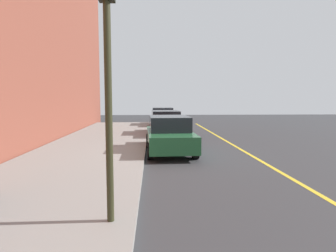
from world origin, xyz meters
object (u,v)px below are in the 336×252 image
object	(u,v)px
parked_car_maroon	(166,123)
parked_car_green	(170,135)
parked_car_silver	(163,117)
traffic_light_pole	(107,46)

from	to	relation	value
parked_car_maroon	parked_car_green	size ratio (longest dim) A/B	1.03
parked_car_green	parked_car_silver	bearing A→B (deg)	179.42
parked_car_green	traffic_light_pole	distance (m)	7.56
parked_car_silver	parked_car_maroon	world-z (taller)	same
parked_car_maroon	traffic_light_pole	size ratio (longest dim) A/B	1.01
parked_car_silver	traffic_light_pole	xyz separation A→B (m)	(18.47, -1.55, 2.34)
parked_car_maroon	parked_car_green	xyz separation A→B (m)	(5.44, -0.09, -0.00)
traffic_light_pole	parked_car_green	bearing A→B (deg)	168.51
parked_car_silver	parked_car_green	distance (m)	11.43
parked_car_silver	traffic_light_pole	bearing A→B (deg)	-4.79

